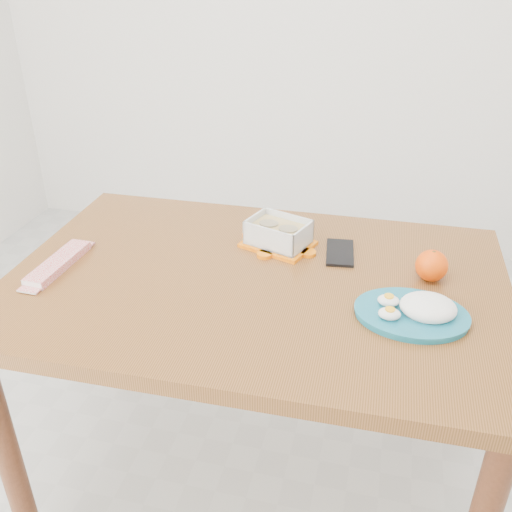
% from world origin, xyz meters
% --- Properties ---
extents(ground, '(3.50, 3.50, 0.00)m').
position_xyz_m(ground, '(0.00, 0.00, 0.00)').
color(ground, '#B7B7B2').
rests_on(ground, ground).
extents(dining_table, '(1.23, 0.83, 0.75)m').
position_xyz_m(dining_table, '(0.02, 0.06, 0.65)').
color(dining_table, brown).
rests_on(dining_table, ground).
extents(food_container, '(0.21, 0.18, 0.08)m').
position_xyz_m(food_container, '(0.04, 0.23, 0.79)').
color(food_container, orange).
rests_on(food_container, dining_table).
extents(orange_fruit, '(0.08, 0.08, 0.08)m').
position_xyz_m(orange_fruit, '(0.43, 0.15, 0.79)').
color(orange_fruit, '#FF4105').
rests_on(orange_fruit, dining_table).
extents(rice_plate, '(0.25, 0.25, 0.07)m').
position_xyz_m(rice_plate, '(0.40, -0.02, 0.77)').
color(rice_plate, '#17687F').
rests_on(rice_plate, dining_table).
extents(candy_bar, '(0.06, 0.22, 0.02)m').
position_xyz_m(candy_bar, '(-0.48, -0.01, 0.76)').
color(candy_bar, red).
rests_on(candy_bar, dining_table).
extents(smartphone, '(0.09, 0.15, 0.01)m').
position_xyz_m(smartphone, '(0.20, 0.23, 0.75)').
color(smartphone, black).
rests_on(smartphone, dining_table).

